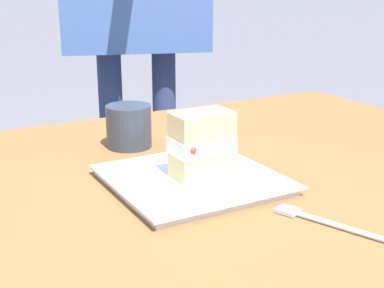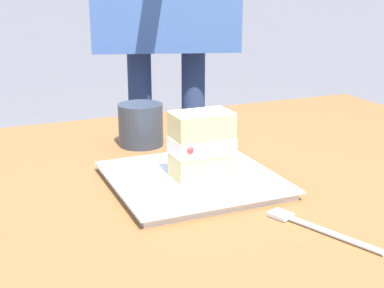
{
  "view_description": "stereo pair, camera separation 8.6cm",
  "coord_description": "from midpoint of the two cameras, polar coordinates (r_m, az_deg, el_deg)",
  "views": [
    {
      "loc": [
        -0.35,
        -0.76,
        1.05
      ],
      "look_at": [
        0.05,
        -0.05,
        0.8
      ],
      "focal_mm": 50.43,
      "sensor_mm": 36.0,
      "label": 1
    },
    {
      "loc": [
        -0.27,
        -0.8,
        1.05
      ],
      "look_at": [
        0.05,
        -0.05,
        0.8
      ],
      "focal_mm": 50.43,
      "sensor_mm": 36.0,
      "label": 2
    }
  ],
  "objects": [
    {
      "name": "dessert_fork",
      "position": [
        0.75,
        16.16,
        -8.57
      ],
      "size": [
        0.08,
        0.16,
        0.01
      ],
      "color": "silver",
      "rests_on": "patio_table"
    },
    {
      "name": "coffee_cup",
      "position": [
        1.08,
        -3.19,
        2.09
      ],
      "size": [
        0.09,
        0.09,
        0.08
      ],
      "color": "#333842",
      "rests_on": "patio_table"
    },
    {
      "name": "patio_table",
      "position": [
        0.94,
        -1.48,
        -9.2
      ],
      "size": [
        1.5,
        0.89,
        0.73
      ],
      "color": "brown",
      "rests_on": "ground"
    },
    {
      "name": "cake_slice",
      "position": [
        0.86,
        3.87,
        -0.12
      ],
      "size": [
        0.1,
        0.07,
        0.11
      ],
      "color": "#E0C17A",
      "rests_on": "dessert_plate"
    },
    {
      "name": "dessert_plate",
      "position": [
        0.88,
        2.8,
        -3.88
      ],
      "size": [
        0.26,
        0.26,
        0.02
      ],
      "color": "white",
      "rests_on": "patio_table"
    }
  ]
}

